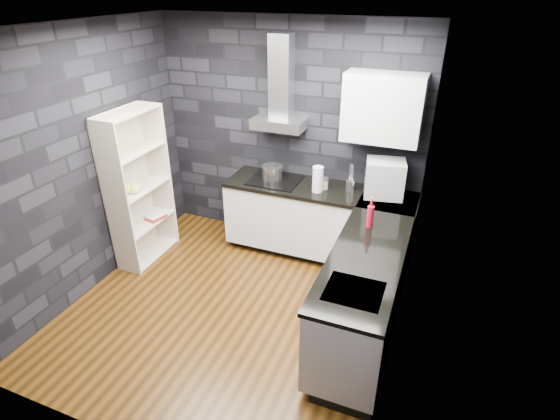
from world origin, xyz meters
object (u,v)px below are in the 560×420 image
Objects in this scene: glass_vase at (318,179)px; storage_jar at (324,184)px; utensil_crock at (350,185)px; bookshelf at (139,188)px; red_bottle at (370,217)px; appliance_garage at (385,179)px; pot at (272,173)px; fruit_bowl at (132,189)px.

storage_jar is (0.05, 0.10, -0.09)m from glass_vase.
utensil_crock is 0.07× the size of bookshelf.
glass_vase is at bearing 140.74° from red_bottle.
storage_jar is at bearing 63.89° from glass_vase.
appliance_garage is (0.71, 0.12, 0.08)m from glass_vase.
appliance_garage is at bearing 89.46° from red_bottle.
pot is 1.04× the size of fruit_bowl.
pot is 1.32m from appliance_garage.
utensil_crock is 2.45m from fruit_bowl.
red_bottle is 2.64m from fruit_bowl.
glass_vase is 0.14m from storage_jar.
glass_vase is 1.28× the size of fruit_bowl.
glass_vase reaches higher than red_bottle.
glass_vase is at bearing 177.84° from appliance_garage.
utensil_crock is at bearing 25.86° from glass_vase.
appliance_garage is at bearing 18.98° from fruit_bowl.
fruit_bowl is (-1.32, -0.92, -0.05)m from pot.
utensil_crock is 0.56× the size of fruit_bowl.
red_bottle reaches higher than fruit_bowl.
appliance_garage is (0.38, -0.05, 0.16)m from utensil_crock.
glass_vase reaches higher than fruit_bowl.
red_bottle is at bearing -39.26° from glass_vase.
pot is 0.65m from storage_jar.
utensil_crock is (0.34, 0.16, -0.08)m from glass_vase.
bookshelf is (-1.92, -0.68, -0.15)m from glass_vase.
appliance_garage reaches higher than utensil_crock.
glass_vase reaches higher than pot.
bookshelf is at bearing -174.60° from appliance_garage.
pot is 1.61m from fruit_bowl.
pot is at bearing 177.16° from storage_jar.
utensil_crock is at bearing 26.68° from bookshelf.
glass_vase is 0.91m from red_bottle.
red_bottle is (1.31, -0.71, 0.03)m from pot.
utensil_crock is at bearing 116.55° from red_bottle.
bookshelf reaches higher than storage_jar.
bookshelf is (-2.26, -0.84, -0.06)m from utensil_crock.
bookshelf reaches higher than fruit_bowl.
fruit_bowl is at bearing -155.73° from storage_jar.
bookshelf reaches higher than glass_vase.
fruit_bowl is at bearing -175.32° from red_bottle.
utensil_crock reaches higher than fruit_bowl.
bookshelf is 7.82× the size of fruit_bowl.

